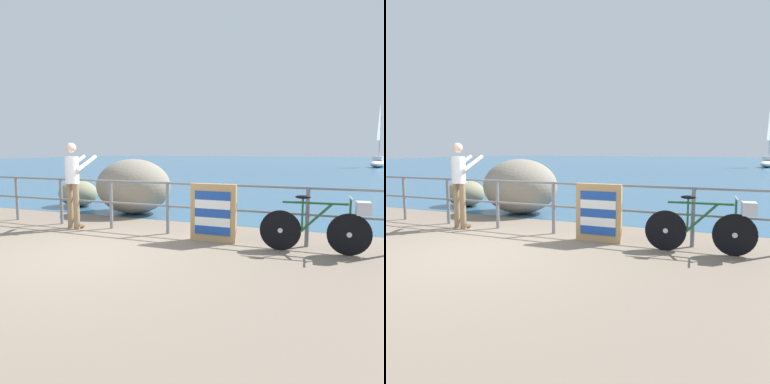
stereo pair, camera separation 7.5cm
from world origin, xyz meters
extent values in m
cube|color=#756656|center=(0.00, 20.00, -0.05)|extent=(120.00, 120.00, 0.10)
cube|color=#2D5675|center=(0.00, 47.94, 0.00)|extent=(120.00, 90.00, 0.01)
cylinder|color=slate|center=(-3.26, 1.74, 0.51)|extent=(0.07, 0.07, 1.02)
cylinder|color=slate|center=(-1.95, 1.74, 0.51)|extent=(0.07, 0.07, 1.02)
cylinder|color=slate|center=(-0.65, 1.74, 0.51)|extent=(0.07, 0.07, 1.02)
cylinder|color=slate|center=(0.65, 1.74, 0.51)|extent=(0.07, 0.07, 1.02)
cylinder|color=slate|center=(1.95, 1.74, 0.51)|extent=(0.07, 0.07, 1.02)
cylinder|color=slate|center=(3.26, 1.74, 0.51)|extent=(0.07, 0.07, 1.02)
cylinder|color=slate|center=(0.00, 1.74, 1.00)|extent=(9.12, 0.04, 0.04)
cylinder|color=slate|center=(0.00, 1.74, 0.55)|extent=(9.12, 0.04, 0.04)
cylinder|color=black|center=(2.86, 1.35, 0.33)|extent=(0.66, 0.08, 0.66)
cylinder|color=#B7BCC6|center=(2.86, 1.35, 0.33)|extent=(0.08, 0.06, 0.08)
cylinder|color=black|center=(3.90, 1.43, 0.33)|extent=(0.66, 0.08, 0.66)
cylinder|color=#B7BCC6|center=(3.90, 1.43, 0.33)|extent=(0.08, 0.06, 0.08)
cylinder|color=#194C23|center=(3.38, 1.39, 0.80)|extent=(0.99, 0.11, 0.04)
cylinder|color=#194C23|center=(3.41, 1.39, 0.57)|extent=(0.50, 0.08, 0.50)
cylinder|color=#194C23|center=(3.20, 1.38, 0.59)|extent=(0.03, 0.03, 0.53)
ellipsoid|color=black|center=(3.20, 1.38, 0.89)|extent=(0.25, 0.12, 0.06)
cylinder|color=#194C23|center=(3.90, 1.43, 0.62)|extent=(0.03, 0.03, 0.57)
cylinder|color=#B7BCC6|center=(3.90, 1.43, 0.90)|extent=(0.06, 0.48, 0.03)
cube|color=#B7BCC6|center=(4.08, 1.44, 0.75)|extent=(0.22, 0.25, 0.20)
cylinder|color=#8C7251|center=(-1.47, 1.46, 0.47)|extent=(0.12, 0.12, 0.95)
ellipsoid|color=#513319|center=(-1.46, 1.52, 0.04)|extent=(0.15, 0.28, 0.08)
cylinder|color=#8C7251|center=(-1.28, 1.42, 0.47)|extent=(0.12, 0.12, 0.95)
ellipsoid|color=#513319|center=(-1.27, 1.48, 0.04)|extent=(0.15, 0.28, 0.08)
cylinder|color=white|center=(-1.38, 1.44, 1.23)|extent=(0.28, 0.28, 0.55)
sphere|color=beige|center=(-1.38, 1.44, 1.68)|extent=(0.20, 0.20, 0.20)
cylinder|color=white|center=(-1.50, 1.71, 1.36)|extent=(0.19, 0.52, 0.34)
cylinder|color=white|center=(-1.15, 1.63, 1.36)|extent=(0.19, 0.52, 0.34)
cube|color=tan|center=(1.67, 1.49, 0.52)|extent=(0.84, 0.09, 1.04)
cube|color=#1E479E|center=(1.67, 1.44, 0.21)|extent=(0.66, 0.01, 0.16)
cube|color=white|center=(1.67, 1.44, 0.36)|extent=(0.66, 0.01, 0.16)
cube|color=#1E479E|center=(1.67, 1.44, 0.52)|extent=(0.66, 0.01, 0.16)
cube|color=white|center=(1.67, 1.44, 0.68)|extent=(0.66, 0.01, 0.16)
cube|color=#1E479E|center=(1.67, 1.44, 0.83)|extent=(0.66, 0.01, 0.16)
ellipsoid|color=gray|center=(-1.18, 3.54, 0.70)|extent=(1.98, 1.68, 1.41)
ellipsoid|color=gray|center=(-3.30, 3.96, 0.38)|extent=(1.15, 1.02, 0.76)
ellipsoid|color=white|center=(7.59, 35.06, 0.36)|extent=(2.31, 4.58, 0.70)
cube|color=silver|center=(7.52, 34.77, 0.89)|extent=(1.09, 1.45, 0.36)
cylinder|color=#B2B2B7|center=(7.64, 35.25, 2.81)|extent=(0.10, 0.10, 4.20)
pyramid|color=white|center=(7.46, 34.52, 4.38)|extent=(0.44, 1.57, 3.57)
camera|label=1|loc=(3.65, -4.55, 1.62)|focal=33.79mm
camera|label=2|loc=(3.72, -4.53, 1.62)|focal=33.79mm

